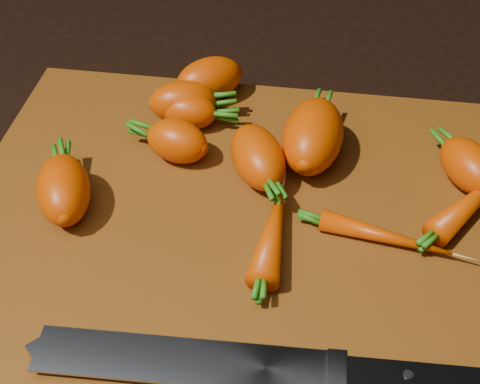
# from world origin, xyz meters

# --- Properties ---
(ground) EXTENTS (2.00, 2.00, 0.01)m
(ground) POSITION_xyz_m (0.00, 0.00, -0.01)
(ground) COLOR black
(cutting_board) EXTENTS (0.50, 0.40, 0.01)m
(cutting_board) POSITION_xyz_m (0.00, 0.00, 0.01)
(cutting_board) COLOR brown
(cutting_board) RESTS_ON ground
(carrot_0) EXTENTS (0.08, 0.06, 0.04)m
(carrot_0) POSITION_xyz_m (-0.08, 0.13, 0.03)
(carrot_0) COLOR #E14501
(carrot_0) RESTS_ON cutting_board
(carrot_1) EXTENTS (0.07, 0.06, 0.04)m
(carrot_1) POSITION_xyz_m (-0.07, 0.07, 0.03)
(carrot_1) COLOR #E14501
(carrot_1) RESTS_ON cutting_board
(carrot_2) EXTENTS (0.08, 0.09, 0.05)m
(carrot_2) POSITION_xyz_m (0.01, 0.05, 0.04)
(carrot_2) COLOR #E14501
(carrot_2) RESTS_ON cutting_board
(carrot_3) EXTENTS (0.07, 0.10, 0.06)m
(carrot_3) POSITION_xyz_m (0.06, 0.08, 0.04)
(carrot_3) COLOR #E14501
(carrot_3) RESTS_ON cutting_board
(carrot_4) EXTENTS (0.09, 0.08, 0.05)m
(carrot_4) POSITION_xyz_m (-0.06, 0.17, 0.04)
(carrot_4) COLOR #E14501
(carrot_4) RESTS_ON cutting_board
(carrot_5) EXTENTS (0.06, 0.04, 0.04)m
(carrot_5) POSITION_xyz_m (-0.07, 0.12, 0.03)
(carrot_5) COLOR #E14501
(carrot_5) RESTS_ON cutting_board
(carrot_6) EXTENTS (0.07, 0.08, 0.04)m
(carrot_6) POSITION_xyz_m (0.20, 0.07, 0.03)
(carrot_6) COLOR #E14501
(carrot_6) RESTS_ON cutting_board
(carrot_7) EXTENTS (0.10, 0.11, 0.03)m
(carrot_7) POSITION_xyz_m (0.21, 0.04, 0.02)
(carrot_7) COLOR #E14501
(carrot_7) RESTS_ON cutting_board
(carrot_8) EXTENTS (0.11, 0.04, 0.02)m
(carrot_8) POSITION_xyz_m (0.13, -0.02, 0.02)
(carrot_8) COLOR #E14501
(carrot_8) RESTS_ON cutting_board
(carrot_9) EXTENTS (0.03, 0.11, 0.03)m
(carrot_9) POSITION_xyz_m (0.03, -0.03, 0.03)
(carrot_9) COLOR #E14501
(carrot_9) RESTS_ON cutting_board
(carrot_10) EXTENTS (0.07, 0.09, 0.05)m
(carrot_10) POSITION_xyz_m (-0.15, -0.01, 0.04)
(carrot_10) COLOR #E14501
(carrot_10) RESTS_ON cutting_board
(knife) EXTENTS (0.34, 0.05, 0.02)m
(knife) POSITION_xyz_m (0.00, -0.16, 0.02)
(knife) COLOR gray
(knife) RESTS_ON cutting_board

